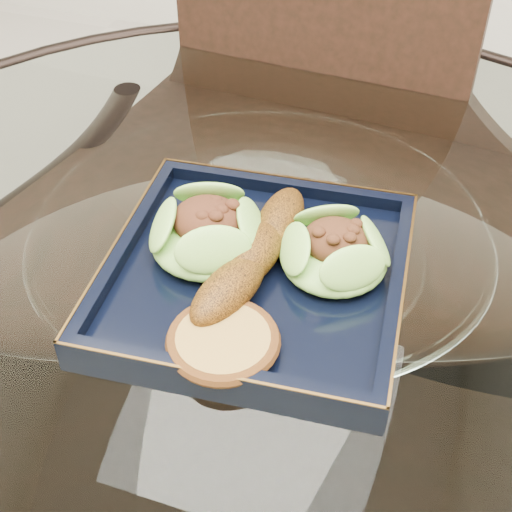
% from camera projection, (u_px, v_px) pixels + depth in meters
% --- Properties ---
extents(dining_table, '(1.13, 1.13, 0.77)m').
position_uv_depth(dining_table, '(259.00, 373.00, 0.80)').
color(dining_table, white).
rests_on(dining_table, ground).
extents(dining_chair, '(0.47, 0.47, 1.02)m').
position_uv_depth(dining_chair, '(284.00, 225.00, 1.04)').
color(dining_chair, black).
rests_on(dining_chair, ground).
extents(navy_plate, '(0.29, 0.29, 0.02)m').
position_uv_depth(navy_plate, '(256.00, 280.00, 0.66)').
color(navy_plate, black).
rests_on(navy_plate, dining_table).
extents(lettuce_wrap_left, '(0.11, 0.11, 0.04)m').
position_uv_depth(lettuce_wrap_left, '(208.00, 235.00, 0.66)').
color(lettuce_wrap_left, '#54912A').
rests_on(lettuce_wrap_left, navy_plate).
extents(lettuce_wrap_right, '(0.11, 0.11, 0.04)m').
position_uv_depth(lettuce_wrap_right, '(334.00, 254.00, 0.65)').
color(lettuce_wrap_right, '#56982C').
rests_on(lettuce_wrap_right, navy_plate).
extents(roasted_plantain, '(0.07, 0.20, 0.04)m').
position_uv_depth(roasted_plantain, '(256.00, 253.00, 0.65)').
color(roasted_plantain, '#68390A').
rests_on(roasted_plantain, navy_plate).
extents(crumb_patty, '(0.09, 0.09, 0.02)m').
position_uv_depth(crumb_patty, '(223.00, 343.00, 0.58)').
color(crumb_patty, '#A87E38').
rests_on(crumb_patty, navy_plate).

